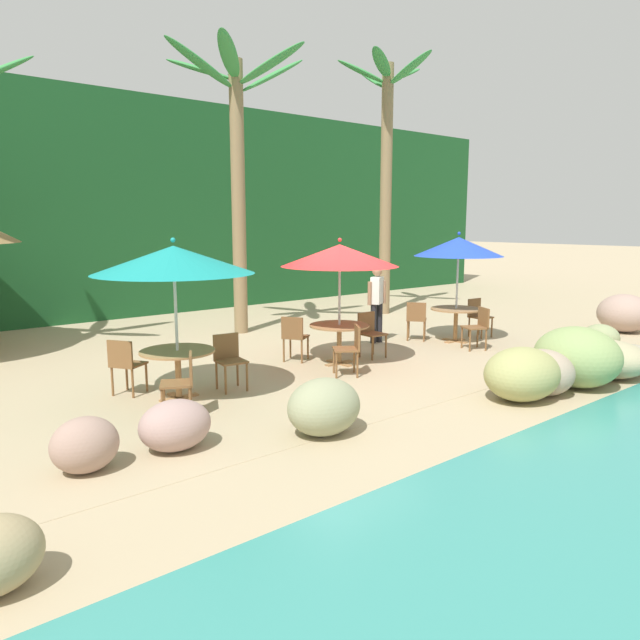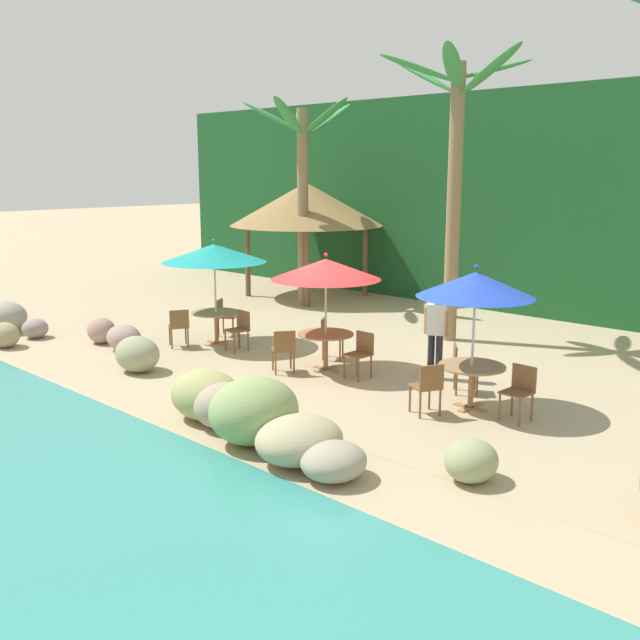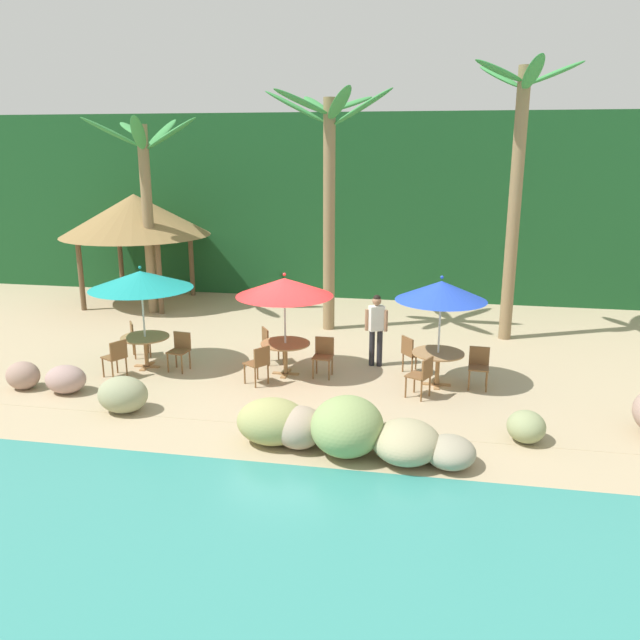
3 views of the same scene
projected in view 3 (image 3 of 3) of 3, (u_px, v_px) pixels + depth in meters
The scene contains 24 objects.
ground_plane at pixel (285, 376), 14.35m from camera, with size 120.00×120.00×0.00m, color tan.
terrace_deck at pixel (285, 376), 14.35m from camera, with size 18.00×5.20×0.01m.
foliage_backdrop at pixel (345, 205), 22.11m from camera, with size 28.00×2.40×6.00m.
rock_seawall at pixel (285, 413), 11.42m from camera, with size 16.49×2.92×0.97m.
umbrella_teal at pixel (141, 280), 14.41m from camera, with size 2.32×2.32×2.38m.
dining_table_teal at pixel (145, 342), 14.79m from camera, with size 1.10×1.10×0.74m.
chair_teal_seaward at pixel (180, 348), 14.65m from camera, with size 0.47×0.48×0.87m.
chair_teal_inland at pixel (137, 337), 15.55m from camera, with size 0.59×0.58×0.87m.
chair_teal_left at pixel (116, 356), 14.12m from camera, with size 0.57×0.57×0.87m.
umbrella_red at pixel (284, 287), 13.96m from camera, with size 2.14×2.14×2.32m.
dining_table_red at pixel (285, 348), 14.32m from camera, with size 1.10×1.10×0.74m.
chair_red_seaward at pixel (324, 354), 14.26m from camera, with size 0.43×0.44×0.87m.
chair_red_inland at pixel (270, 343), 15.07m from camera, with size 0.59×0.58×0.87m.
chair_red_left at pixel (259, 362), 13.70m from camera, with size 0.59×0.59×0.87m.
umbrella_blue at pixel (441, 291), 13.28m from camera, with size 1.90×1.90×2.40m.
dining_table_blue at pixel (438, 358), 13.66m from camera, with size 1.10×1.10×0.74m.
chair_blue_seaward at pixel (479, 364), 13.57m from camera, with size 0.44×0.45×0.87m.
chair_blue_inland at pixel (411, 352), 14.38m from camera, with size 0.59×0.59×0.87m.
chair_blue_left at pixel (422, 374), 12.98m from camera, with size 0.57×0.57×0.87m.
palm_tree_nearest at pixel (146, 187), 18.90m from camera, with size 3.09×3.30×5.80m.
palm_tree_second at pixel (329, 171), 16.97m from camera, with size 3.44×3.27×6.41m.
palm_tree_third at pixel (517, 169), 16.05m from camera, with size 2.73×2.77×6.99m.
palapa_hut at pixel (135, 215), 20.41m from camera, with size 4.71×4.71×3.50m.
waiter_in_white at pixel (376, 325), 14.79m from camera, with size 0.52×0.34×1.70m.
Camera 3 is at (3.24, -13.15, 4.97)m, focal length 36.15 mm.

